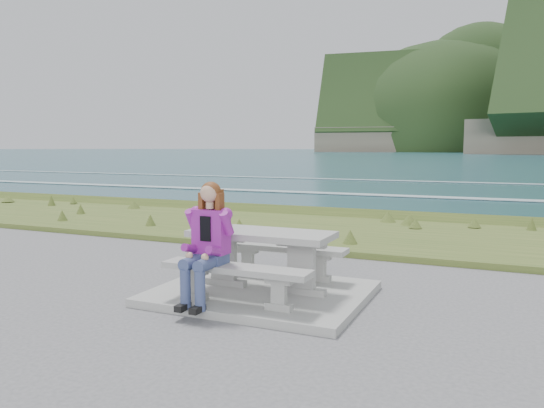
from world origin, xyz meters
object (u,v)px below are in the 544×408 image
object	(u,v)px
picnic_table	(261,244)
bench_landward	(236,274)
bench_seaward	(283,252)
seated_woman	(204,260)

from	to	relation	value
picnic_table	bench_landward	world-z (taller)	picnic_table
picnic_table	bench_landward	size ratio (longest dim) A/B	1.00
picnic_table	bench_seaward	bearing A→B (deg)	90.00
picnic_table	seated_woman	bearing A→B (deg)	-111.58
bench_seaward	seated_woman	distance (m)	1.58
bench_seaward	picnic_table	bearing A→B (deg)	-90.00
picnic_table	seated_woman	size ratio (longest dim) A/B	1.28
seated_woman	picnic_table	bearing A→B (deg)	69.68
bench_landward	seated_woman	size ratio (longest dim) A/B	1.28
picnic_table	bench_seaward	size ratio (longest dim) A/B	1.00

